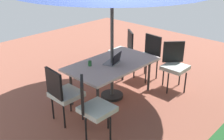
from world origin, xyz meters
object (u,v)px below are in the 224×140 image
dining_table (112,65)px  chair_northeast (93,106)px  chair_west (148,55)px  laptop (114,61)px  cup (90,63)px  chair_east (63,92)px  chair_southwest (124,49)px  chair_northwest (175,64)px

dining_table → chair_northeast: bearing=30.4°
dining_table → chair_west: bearing=-178.4°
chair_northeast → laptop: (-1.10, -0.61, 0.23)m
chair_west → cup: chair_west is taller
dining_table → chair_east: bearing=-1.3°
dining_table → laptop: (0.00, 0.04, 0.10)m
chair_west → chair_southwest: bearing=-167.9°
chair_west → chair_east: size_ratio=1.00×
chair_east → chair_southwest: 2.37m
chair_east → laptop: size_ratio=2.59×
chair_west → dining_table: bearing=-82.4°
laptop → cup: bearing=-49.5°
chair_southwest → laptop: (1.14, 0.72, 0.23)m
chair_northeast → laptop: 1.28m
dining_table → cup: size_ratio=17.94×
chair_west → chair_southwest: size_ratio=1.00×
dining_table → cup: cup is taller
laptop → chair_east: bearing=-20.2°
chair_west → chair_east: same height
cup → laptop: bearing=147.4°
chair_southwest → chair_northwest: bearing=39.1°
dining_table → cup: 0.44m
chair_west → laptop: bearing=-80.6°
chair_northeast → chair_southwest: same height
cup → chair_east: bearing=13.0°
chair_southwest → chair_west: bearing=43.7°
chair_west → chair_east: (2.35, 0.01, 0.00)m
dining_table → chair_northwest: chair_northwest is taller
dining_table → chair_northwest: bearing=150.5°
chair_west → cup: 1.61m
chair_southwest → chair_northeast: bearing=-21.8°
chair_northwest → laptop: (1.17, -0.62, 0.23)m
chair_southwest → cup: 1.60m
chair_east → dining_table: bearing=-86.4°
chair_east → cup: size_ratio=10.06×
chair_east → chair_southwest: bearing=-69.1°
laptop → chair_west: bearing=166.5°
chair_northwest → chair_northeast: 2.27m
chair_northeast → chair_west: (-2.31, -0.68, 0.00)m
chair_east → laptop: 1.17m
chair_northeast → chair_east: size_ratio=1.00×
dining_table → chair_east: size_ratio=1.78×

